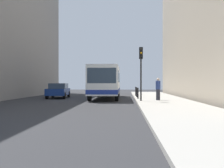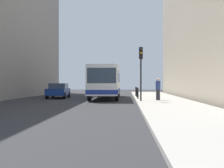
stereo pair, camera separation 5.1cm
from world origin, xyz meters
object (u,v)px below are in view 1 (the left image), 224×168
bollard_mid (137,92)px  pedestrian_near_signal (158,89)px  bus (106,81)px  car_beside_bus (58,90)px  bollard_far (136,91)px  traffic_light (141,63)px  bollard_near (138,93)px

bollard_mid → pedestrian_near_signal: bearing=-72.1°
bus → car_beside_bus: (-4.82, 0.46, -0.94)m
bollard_mid → bollard_far: size_ratio=1.00×
car_beside_bus → bollard_far: bearing=-168.9°
bus → traffic_light: (3.08, -5.82, 1.28)m
bus → bollard_mid: bus is taller
bollard_near → pedestrian_near_signal: pedestrian_near_signal is taller
car_beside_bus → pedestrian_near_signal: bearing=146.4°
traffic_light → pedestrian_near_signal: 2.62m
bollard_near → traffic_light: bearing=-88.1°
bus → bollard_far: (2.98, 2.57, -1.10)m
car_beside_bus → traffic_light: size_ratio=1.10×
bollard_mid → pedestrian_near_signal: 4.94m
bollard_far → car_beside_bus: bearing=-164.9°
bollard_mid → pedestrian_near_signal: (1.51, -4.68, 0.41)m
bollard_near → bollard_far: bearing=90.0°
bus → traffic_light: traffic_light is taller
bus → pedestrian_near_signal: (4.49, -4.82, -0.69)m
pedestrian_near_signal → bollard_far: bearing=-136.0°
car_beside_bus → bollard_near: size_ratio=4.75×
bus → pedestrian_near_signal: bus is taller
car_beside_bus → bollard_mid: (7.79, -0.61, -0.16)m
bus → car_beside_bus: bearing=-6.0°
traffic_light → pedestrian_near_signal: bearing=35.2°
car_beside_bus → bollard_near: (7.79, -3.31, -0.16)m
bus → pedestrian_near_signal: size_ratio=6.24×
car_beside_bus → pedestrian_near_signal: (9.31, -5.29, 0.25)m
car_beside_bus → bollard_far: size_ratio=4.75×
bus → car_beside_bus: bus is taller
pedestrian_near_signal → bollard_mid: bearing=-129.6°
bollard_mid → car_beside_bus: bearing=175.6°
bollard_mid → bollard_near: bearing=-90.0°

